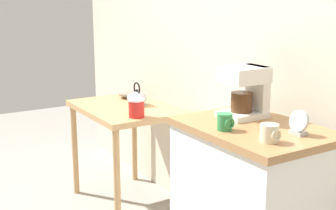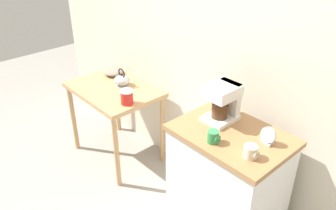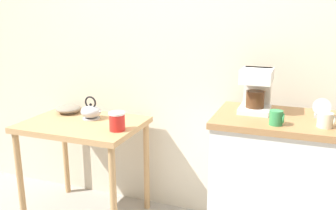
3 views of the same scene
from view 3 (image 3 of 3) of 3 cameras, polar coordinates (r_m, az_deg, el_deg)
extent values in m
cube|color=beige|center=(2.53, 6.86, 12.24)|extent=(4.40, 0.10, 2.80)
cube|color=tan|center=(2.59, -13.55, -3.06)|extent=(0.83, 0.60, 0.04)
cylinder|color=tan|center=(2.76, -22.73, -11.07)|extent=(0.04, 0.04, 0.71)
cylinder|color=tan|center=(2.35, -8.80, -14.67)|extent=(0.04, 0.04, 0.71)
cylinder|color=tan|center=(3.13, -16.22, -7.50)|extent=(0.04, 0.04, 0.71)
cylinder|color=tan|center=(2.77, -3.48, -9.84)|extent=(0.04, 0.04, 0.71)
cube|color=white|center=(2.31, 16.79, -13.29)|extent=(0.71, 0.50, 0.88)
cube|color=#9E7044|center=(2.14, 17.67, -2.30)|extent=(0.74, 0.53, 0.04)
cylinder|color=gray|center=(2.84, -15.69, -1.17)|extent=(0.09, 0.09, 0.01)
ellipsoid|color=gray|center=(2.83, -15.73, -0.58)|extent=(0.19, 0.19, 0.05)
cylinder|color=#B2B5BA|center=(2.64, -12.26, -2.08)|extent=(0.12, 0.12, 0.01)
ellipsoid|color=#B2B5BA|center=(2.63, -12.32, -1.06)|extent=(0.15, 0.15, 0.09)
cone|color=#B2B5BA|center=(2.59, -11.02, -1.12)|extent=(0.07, 0.03, 0.05)
sphere|color=black|center=(2.62, -12.38, 0.08)|extent=(0.02, 0.02, 0.02)
torus|color=black|center=(2.61, -12.40, 0.41)|extent=(0.09, 0.01, 0.09)
cylinder|color=red|center=(2.34, -8.20, -2.79)|extent=(0.10, 0.10, 0.11)
cylinder|color=white|center=(2.32, -8.25, -1.33)|extent=(0.11, 0.11, 0.01)
cube|color=white|center=(2.20, 13.79, -0.68)|extent=(0.18, 0.22, 0.03)
cube|color=white|center=(2.26, 14.23, 2.67)|extent=(0.16, 0.05, 0.26)
cube|color=white|center=(2.16, 14.12, 4.58)|extent=(0.18, 0.22, 0.08)
cylinder|color=#4C2D19|center=(2.18, 13.86, 0.91)|extent=(0.11, 0.11, 0.10)
cylinder|color=#338C4C|center=(1.96, 17.01, -1.98)|extent=(0.07, 0.07, 0.08)
torus|color=#338C4C|center=(1.96, 18.09, -2.07)|extent=(0.01, 0.05, 0.05)
cylinder|color=beige|center=(2.01, 23.99, -2.24)|extent=(0.08, 0.08, 0.08)
torus|color=beige|center=(2.02, 25.16, -2.34)|extent=(0.01, 0.05, 0.05)
cube|color=#B2B5BA|center=(2.20, 23.39, -1.63)|extent=(0.07, 0.05, 0.02)
cylinder|color=#B2B5BA|center=(2.19, 23.53, -0.27)|extent=(0.10, 0.05, 0.10)
cylinder|color=black|center=(2.19, 23.53, -0.28)|extent=(0.09, 0.03, 0.08)
camera|label=1|loc=(1.64, 90.58, 1.06)|focal=50.04mm
camera|label=2|loc=(1.33, 92.06, 31.08)|focal=37.07mm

